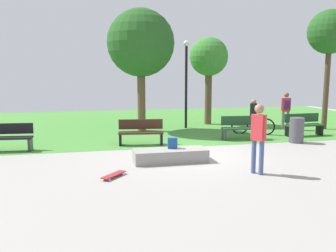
{
  "coord_description": "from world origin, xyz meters",
  "views": [
    {
      "loc": [
        -3.08,
        -10.57,
        2.57
      ],
      "look_at": [
        -0.84,
        -0.44,
        1.01
      ],
      "focal_mm": 37.67,
      "sensor_mm": 36.0,
      "label": 1
    }
  ],
  "objects_px": {
    "park_bench_center_lawn": "(141,132)",
    "park_bench_far_right": "(7,137)",
    "tree_leaning_ash": "(141,44)",
    "pedestrian_with_backpack": "(286,107)",
    "cyclist_on_bicycle": "(253,119)",
    "tree_broad_elm": "(330,33)",
    "concrete_ledge": "(170,155)",
    "park_bench_near_lamppost": "(303,124)",
    "park_bench_far_left": "(242,127)",
    "skater_performing_trick": "(258,133)",
    "tree_slender_maple": "(209,58)",
    "skateboard_by_ledge": "(114,175)",
    "trash_bin": "(297,130)",
    "lamp_post": "(186,75)",
    "backpack_on_ledge": "(172,143)"
  },
  "relations": [
    {
      "from": "skater_performing_trick",
      "to": "trash_bin",
      "type": "height_order",
      "value": "skater_performing_trick"
    },
    {
      "from": "tree_leaning_ash",
      "to": "backpack_on_ledge",
      "type": "bearing_deg",
      "value": -89.06
    },
    {
      "from": "cyclist_on_bicycle",
      "to": "tree_broad_elm",
      "type": "bearing_deg",
      "value": 8.19
    },
    {
      "from": "concrete_ledge",
      "to": "park_bench_near_lamppost",
      "type": "distance_m",
      "value": 7.05
    },
    {
      "from": "tree_leaning_ash",
      "to": "pedestrian_with_backpack",
      "type": "relative_size",
      "value": 3.14
    },
    {
      "from": "concrete_ledge",
      "to": "skateboard_by_ledge",
      "type": "xyz_separation_m",
      "value": [
        -1.73,
        -1.23,
        -0.12
      ]
    },
    {
      "from": "skateboard_by_ledge",
      "to": "park_bench_far_right",
      "type": "distance_m",
      "value": 5.01
    },
    {
      "from": "lamp_post",
      "to": "cyclist_on_bicycle",
      "type": "xyz_separation_m",
      "value": [
        2.35,
        -2.19,
        -1.84
      ]
    },
    {
      "from": "park_bench_far_left",
      "to": "tree_broad_elm",
      "type": "xyz_separation_m",
      "value": [
        4.81,
        1.61,
        3.85
      ]
    },
    {
      "from": "park_bench_near_lamppost",
      "to": "cyclist_on_bicycle",
      "type": "distance_m",
      "value": 2.04
    },
    {
      "from": "concrete_ledge",
      "to": "trash_bin",
      "type": "xyz_separation_m",
      "value": [
        5.23,
        1.79,
        0.28
      ]
    },
    {
      "from": "tree_slender_maple",
      "to": "tree_broad_elm",
      "type": "distance_m",
      "value": 5.55
    },
    {
      "from": "backpack_on_ledge",
      "to": "trash_bin",
      "type": "bearing_deg",
      "value": 25.83
    },
    {
      "from": "tree_leaning_ash",
      "to": "lamp_post",
      "type": "relative_size",
      "value": 1.32
    },
    {
      "from": "park_bench_near_lamppost",
      "to": "park_bench_far_left",
      "type": "bearing_deg",
      "value": -175.25
    },
    {
      "from": "park_bench_far_left",
      "to": "tree_broad_elm",
      "type": "distance_m",
      "value": 6.37
    },
    {
      "from": "cyclist_on_bicycle",
      "to": "park_bench_near_lamppost",
      "type": "bearing_deg",
      "value": -23.68
    },
    {
      "from": "concrete_ledge",
      "to": "park_bench_near_lamppost",
      "type": "xyz_separation_m",
      "value": [
        6.35,
        3.05,
        0.3
      ]
    },
    {
      "from": "skateboard_by_ledge",
      "to": "pedestrian_with_backpack",
      "type": "height_order",
      "value": "pedestrian_with_backpack"
    },
    {
      "from": "tree_leaning_ash",
      "to": "park_bench_far_right",
      "type": "bearing_deg",
      "value": -146.78
    },
    {
      "from": "skateboard_by_ledge",
      "to": "park_bench_near_lamppost",
      "type": "relative_size",
      "value": 0.46
    },
    {
      "from": "park_bench_center_lawn",
      "to": "tree_broad_elm",
      "type": "bearing_deg",
      "value": 11.37
    },
    {
      "from": "skater_performing_trick",
      "to": "tree_slender_maple",
      "type": "xyz_separation_m",
      "value": [
        1.68,
        8.82,
        2.23
      ]
    },
    {
      "from": "concrete_ledge",
      "to": "park_bench_far_right",
      "type": "height_order",
      "value": "park_bench_far_right"
    },
    {
      "from": "park_bench_far_left",
      "to": "lamp_post",
      "type": "bearing_deg",
      "value": 113.07
    },
    {
      "from": "skater_performing_trick",
      "to": "park_bench_near_lamppost",
      "type": "relative_size",
      "value": 1.12
    },
    {
      "from": "park_bench_near_lamppost",
      "to": "trash_bin",
      "type": "distance_m",
      "value": 1.69
    },
    {
      "from": "concrete_ledge",
      "to": "park_bench_far_left",
      "type": "height_order",
      "value": "park_bench_far_left"
    },
    {
      "from": "skateboard_by_ledge",
      "to": "tree_broad_elm",
      "type": "height_order",
      "value": "tree_broad_elm"
    },
    {
      "from": "skater_performing_trick",
      "to": "park_bench_far_right",
      "type": "relative_size",
      "value": 1.1
    },
    {
      "from": "park_bench_near_lamppost",
      "to": "cyclist_on_bicycle",
      "type": "xyz_separation_m",
      "value": [
        -1.86,
        0.82,
        0.15
      ]
    },
    {
      "from": "tree_broad_elm",
      "to": "skater_performing_trick",
      "type": "bearing_deg",
      "value": -136.36
    },
    {
      "from": "tree_broad_elm",
      "to": "pedestrian_with_backpack",
      "type": "xyz_separation_m",
      "value": [
        -1.84,
        0.25,
        -3.31
      ]
    },
    {
      "from": "lamp_post",
      "to": "tree_leaning_ash",
      "type": "bearing_deg",
      "value": -173.97
    },
    {
      "from": "tree_leaning_ash",
      "to": "lamp_post",
      "type": "xyz_separation_m",
      "value": [
        2.13,
        0.23,
        -1.38
      ]
    },
    {
      "from": "park_bench_center_lawn",
      "to": "park_bench_far_right",
      "type": "bearing_deg",
      "value": -179.11
    },
    {
      "from": "skateboard_by_ledge",
      "to": "park_bench_center_lawn",
      "type": "distance_m",
      "value": 4.09
    },
    {
      "from": "skateboard_by_ledge",
      "to": "lamp_post",
      "type": "xyz_separation_m",
      "value": [
        3.86,
        7.28,
        2.41
      ]
    },
    {
      "from": "park_bench_far_right",
      "to": "pedestrian_with_backpack",
      "type": "height_order",
      "value": "pedestrian_with_backpack"
    },
    {
      "from": "park_bench_near_lamppost",
      "to": "lamp_post",
      "type": "xyz_separation_m",
      "value": [
        -4.22,
        3.01,
        1.99
      ]
    },
    {
      "from": "skateboard_by_ledge",
      "to": "trash_bin",
      "type": "height_order",
      "value": "trash_bin"
    },
    {
      "from": "park_bench_center_lawn",
      "to": "cyclist_on_bicycle",
      "type": "xyz_separation_m",
      "value": [
        4.98,
        1.22,
        0.15
      ]
    },
    {
      "from": "park_bench_far_left",
      "to": "pedestrian_with_backpack",
      "type": "height_order",
      "value": "pedestrian_with_backpack"
    },
    {
      "from": "tree_slender_maple",
      "to": "tree_broad_elm",
      "type": "relative_size",
      "value": 0.81
    },
    {
      "from": "concrete_ledge",
      "to": "backpack_on_ledge",
      "type": "distance_m",
      "value": 0.38
    },
    {
      "from": "backpack_on_ledge",
      "to": "park_bench_far_right",
      "type": "relative_size",
      "value": 0.2
    },
    {
      "from": "park_bench_near_lamppost",
      "to": "cyclist_on_bicycle",
      "type": "bearing_deg",
      "value": 156.32
    },
    {
      "from": "park_bench_center_lawn",
      "to": "tree_slender_maple",
      "type": "height_order",
      "value": "tree_slender_maple"
    },
    {
      "from": "park_bench_center_lawn",
      "to": "cyclist_on_bicycle",
      "type": "height_order",
      "value": "cyclist_on_bicycle"
    },
    {
      "from": "trash_bin",
      "to": "tree_slender_maple",
      "type": "bearing_deg",
      "value": 107.22
    }
  ]
}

